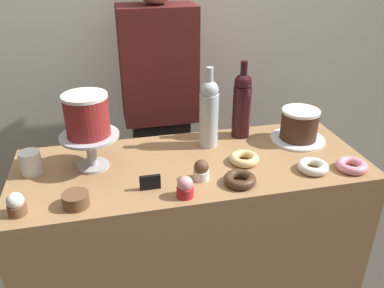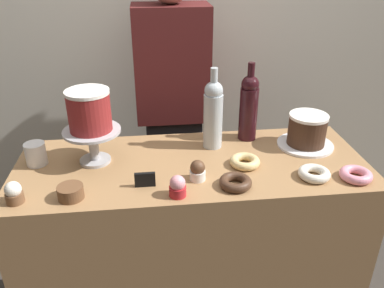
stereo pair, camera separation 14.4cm
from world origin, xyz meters
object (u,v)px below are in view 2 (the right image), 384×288
object	(u,v)px
chocolate_round_cake	(307,129)
cupcake_strawberry	(178,187)
wine_bottle_clear	(213,113)
donut_sugar	(314,174)
cookie_stack	(71,192)
cake_stand_pedestal	(93,140)
white_layer_cake	(89,110)
cupcake_chocolate	(198,171)
cupcake_vanilla	(14,193)
price_sign_chalkboard	(145,180)
barista_figure	(173,118)
donut_pink	(356,175)
donut_chocolate	(235,182)
wine_bottle_dark_red	(249,106)
donut_glazed	(245,162)
coffee_cup_ceramic	(36,154)

from	to	relation	value
chocolate_round_cake	cupcake_strawberry	bearing A→B (deg)	-151.43
wine_bottle_clear	chocolate_round_cake	bearing A→B (deg)	-6.20
donut_sugar	cookie_stack	world-z (taller)	cookie_stack
cake_stand_pedestal	chocolate_round_cake	distance (m)	0.84
cake_stand_pedestal	cookie_stack	world-z (taller)	cake_stand_pedestal
white_layer_cake	cupcake_chocolate	distance (m)	0.44
cupcake_vanilla	donut_sugar	bearing A→B (deg)	1.92
cake_stand_pedestal	donut_sugar	distance (m)	0.81
cupcake_vanilla	chocolate_round_cake	bearing A→B (deg)	14.50
cookie_stack	price_sign_chalkboard	distance (m)	0.24
white_layer_cake	cupcake_strawberry	xyz separation A→B (m)	(0.29, -0.26, -0.17)
cupcake_strawberry	barista_figure	distance (m)	0.81
white_layer_cake	cupcake_chocolate	xyz separation A→B (m)	(0.37, -0.17, -0.17)
donut_pink	donut_sugar	distance (m)	0.14
cupcake_vanilla	donut_pink	size ratio (longest dim) A/B	0.66
cupcake_strawberry	barista_figure	bearing A→B (deg)	87.05
cupcake_vanilla	cookie_stack	size ratio (longest dim) A/B	0.88
donut_chocolate	chocolate_round_cake	bearing A→B (deg)	37.28
wine_bottle_dark_red	wine_bottle_clear	xyz separation A→B (m)	(-0.16, -0.06, 0.00)
white_layer_cake	barista_figure	distance (m)	0.69
cupcake_strawberry	donut_sugar	xyz separation A→B (m)	(0.49, 0.06, -0.02)
price_sign_chalkboard	cupcake_strawberry	bearing A→B (deg)	-33.07
donut_glazed	cookie_stack	size ratio (longest dim) A/B	1.33
cupcake_vanilla	donut_glazed	bearing A→B (deg)	10.59
cupcake_chocolate	cookie_stack	bearing A→B (deg)	-171.23
cupcake_vanilla	coffee_cup_ceramic	xyz separation A→B (m)	(0.01, 0.24, 0.01)
cupcake_chocolate	donut_chocolate	distance (m)	0.14
white_layer_cake	donut_glazed	xyz separation A→B (m)	(0.55, -0.09, -0.19)
chocolate_round_cake	donut_chocolate	world-z (taller)	chocolate_round_cake
donut_sugar	cookie_stack	distance (m)	0.83
cupcake_chocolate	wine_bottle_dark_red	bearing A→B (deg)	50.60
chocolate_round_cake	wine_bottle_dark_red	distance (m)	0.25
cupcake_strawberry	donut_chocolate	xyz separation A→B (m)	(0.20, 0.03, -0.02)
chocolate_round_cake	price_sign_chalkboard	bearing A→B (deg)	-160.60
cake_stand_pedestal	wine_bottle_dark_red	xyz separation A→B (m)	(0.62, 0.13, 0.05)
donut_chocolate	price_sign_chalkboard	bearing A→B (deg)	173.40
cookie_stack	coffee_cup_ceramic	distance (m)	0.29
donut_pink	price_sign_chalkboard	distance (m)	0.73
cake_stand_pedestal	donut_pink	bearing A→B (deg)	-14.10
donut_sugar	barista_figure	distance (m)	0.87
wine_bottle_dark_red	donut_glazed	world-z (taller)	wine_bottle_dark_red
cake_stand_pedestal	barista_figure	xyz separation A→B (m)	(0.33, 0.54, -0.16)
cupcake_vanilla	donut_sugar	xyz separation A→B (m)	(1.00, 0.03, -0.02)
cupcake_chocolate	cake_stand_pedestal	bearing A→B (deg)	155.13
cupcake_strawberry	donut_glazed	world-z (taller)	cupcake_strawberry
cake_stand_pedestal	cupcake_chocolate	bearing A→B (deg)	-24.87
donut_sugar	wine_bottle_clear	bearing A→B (deg)	138.24
chocolate_round_cake	cake_stand_pedestal	bearing A→B (deg)	-177.56
cupcake_strawberry	price_sign_chalkboard	distance (m)	0.13
chocolate_round_cake	donut_sugar	bearing A→B (deg)	-104.10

